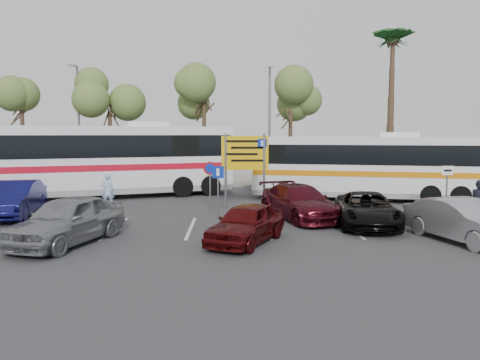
{
  "coord_description": "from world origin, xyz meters",
  "views": [
    {
      "loc": [
        0.33,
        -18.64,
        3.58
      ],
      "look_at": [
        0.77,
        3.0,
        1.45
      ],
      "focal_mm": 35.0,
      "sensor_mm": 36.0,
      "label": 1
    }
  ],
  "objects_px": {
    "pedestrian_near": "(108,191)",
    "car_silver_a": "(67,220)",
    "coach_bus_left": "(110,162)",
    "suv_black": "(367,209)",
    "street_lamp_left": "(78,119)",
    "car_blue": "(14,199)",
    "car_silver_b": "(463,221)",
    "pedestrian_far": "(479,199)",
    "car_maroon": "(300,202)",
    "direction_sign": "(245,159)",
    "street_lamp_right": "(270,119)",
    "car_red": "(246,223)",
    "coach_bus_right": "(363,169)"
  },
  "relations": [
    {
      "from": "car_red",
      "to": "car_silver_b",
      "type": "distance_m",
      "value": 7.2
    },
    {
      "from": "street_lamp_right",
      "to": "coach_bus_left",
      "type": "height_order",
      "value": "street_lamp_right"
    },
    {
      "from": "street_lamp_left",
      "to": "pedestrian_far",
      "type": "xyz_separation_m",
      "value": [
        21.0,
        -12.52,
        -3.78
      ]
    },
    {
      "from": "coach_bus_right",
      "to": "car_silver_b",
      "type": "distance_m",
      "value": 10.06
    },
    {
      "from": "direction_sign",
      "to": "pedestrian_far",
      "type": "xyz_separation_m",
      "value": [
        10.0,
        -2.2,
        -1.62
      ]
    },
    {
      "from": "car_red",
      "to": "pedestrian_near",
      "type": "distance_m",
      "value": 9.76
    },
    {
      "from": "car_blue",
      "to": "coach_bus_left",
      "type": "bearing_deg",
      "value": 59.6
    },
    {
      "from": "coach_bus_left",
      "to": "street_lamp_right",
      "type": "bearing_deg",
      "value": 30.79
    },
    {
      "from": "car_silver_a",
      "to": "car_maroon",
      "type": "xyz_separation_m",
      "value": [
        8.24,
        4.35,
        -0.07
      ]
    },
    {
      "from": "car_silver_a",
      "to": "car_blue",
      "type": "bearing_deg",
      "value": 146.93
    },
    {
      "from": "car_red",
      "to": "coach_bus_right",
      "type": "bearing_deg",
      "value": 82.5
    },
    {
      "from": "car_blue",
      "to": "pedestrian_near",
      "type": "xyz_separation_m",
      "value": [
        3.41,
        2.33,
        0.07
      ]
    },
    {
      "from": "coach_bus_left",
      "to": "suv_black",
      "type": "relative_size",
      "value": 2.95
    },
    {
      "from": "pedestrian_near",
      "to": "direction_sign",
      "type": "bearing_deg",
      "value": 168.72
    },
    {
      "from": "car_maroon",
      "to": "car_silver_a",
      "type": "bearing_deg",
      "value": -170.76
    },
    {
      "from": "direction_sign",
      "to": "car_silver_b",
      "type": "relative_size",
      "value": 0.83
    },
    {
      "from": "car_maroon",
      "to": "pedestrian_near",
      "type": "xyz_separation_m",
      "value": [
        -8.84,
        2.98,
        0.13
      ]
    },
    {
      "from": "street_lamp_left",
      "to": "street_lamp_right",
      "type": "relative_size",
      "value": 1.0
    },
    {
      "from": "street_lamp_right",
      "to": "car_maroon",
      "type": "relative_size",
      "value": 1.62
    },
    {
      "from": "car_silver_b",
      "to": "pedestrian_far",
      "type": "xyz_separation_m",
      "value": [
        2.96,
        4.5,
        0.1
      ]
    },
    {
      "from": "direction_sign",
      "to": "coach_bus_right",
      "type": "height_order",
      "value": "coach_bus_right"
    },
    {
      "from": "car_maroon",
      "to": "car_red",
      "type": "height_order",
      "value": "car_maroon"
    },
    {
      "from": "suv_black",
      "to": "street_lamp_left",
      "type": "bearing_deg",
      "value": 146.0
    },
    {
      "from": "coach_bus_left",
      "to": "car_silver_a",
      "type": "distance_m",
      "value": 11.52
    },
    {
      "from": "street_lamp_left",
      "to": "coach_bus_right",
      "type": "distance_m",
      "value": 19.08
    },
    {
      "from": "car_silver_a",
      "to": "car_blue",
      "type": "relative_size",
      "value": 0.98
    },
    {
      "from": "street_lamp_right",
      "to": "car_red",
      "type": "distance_m",
      "value": 17.6
    },
    {
      "from": "coach_bus_right",
      "to": "car_silver_b",
      "type": "xyz_separation_m",
      "value": [
        0.54,
        -10.0,
        -0.99
      ]
    },
    {
      "from": "street_lamp_right",
      "to": "pedestrian_near",
      "type": "bearing_deg",
      "value": -131.57
    },
    {
      "from": "street_lamp_right",
      "to": "car_maroon",
      "type": "height_order",
      "value": "street_lamp_right"
    },
    {
      "from": "street_lamp_right",
      "to": "car_silver_b",
      "type": "bearing_deg",
      "value": -73.5
    },
    {
      "from": "street_lamp_left",
      "to": "car_silver_a",
      "type": "bearing_deg",
      "value": -73.63
    },
    {
      "from": "street_lamp_left",
      "to": "coach_bus_right",
      "type": "height_order",
      "value": "street_lamp_left"
    },
    {
      "from": "pedestrian_near",
      "to": "car_silver_a",
      "type": "bearing_deg",
      "value": 88.83
    },
    {
      "from": "car_silver_a",
      "to": "car_red",
      "type": "xyz_separation_m",
      "value": [
        5.84,
        0.0,
        -0.13
      ]
    },
    {
      "from": "car_blue",
      "to": "pedestrian_near",
      "type": "distance_m",
      "value": 4.13
    },
    {
      "from": "car_silver_a",
      "to": "pedestrian_far",
      "type": "distance_m",
      "value": 16.62
    },
    {
      "from": "pedestrian_far",
      "to": "coach_bus_right",
      "type": "bearing_deg",
      "value": 32.75
    },
    {
      "from": "car_blue",
      "to": "pedestrian_far",
      "type": "height_order",
      "value": "pedestrian_far"
    },
    {
      "from": "coach_bus_left",
      "to": "pedestrian_far",
      "type": "distance_m",
      "value": 18.83
    },
    {
      "from": "car_silver_b",
      "to": "car_silver_a",
      "type": "bearing_deg",
      "value": 163.08
    },
    {
      "from": "street_lamp_right",
      "to": "car_red",
      "type": "xyz_separation_m",
      "value": [
        -2.16,
        -17.02,
        -3.94
      ]
    },
    {
      "from": "street_lamp_left",
      "to": "car_silver_b",
      "type": "distance_m",
      "value": 25.1
    },
    {
      "from": "pedestrian_near",
      "to": "pedestrian_far",
      "type": "bearing_deg",
      "value": 164.52
    },
    {
      "from": "street_lamp_right",
      "to": "pedestrian_near",
      "type": "height_order",
      "value": "street_lamp_right"
    },
    {
      "from": "coach_bus_left",
      "to": "car_silver_b",
      "type": "relative_size",
      "value": 3.2
    },
    {
      "from": "car_blue",
      "to": "pedestrian_far",
      "type": "distance_m",
      "value": 20.01
    },
    {
      "from": "coach_bus_right",
      "to": "pedestrian_near",
      "type": "relative_size",
      "value": 7.08
    },
    {
      "from": "coach_bus_left",
      "to": "coach_bus_right",
      "type": "height_order",
      "value": "coach_bus_left"
    },
    {
      "from": "suv_black",
      "to": "car_silver_b",
      "type": "height_order",
      "value": "car_silver_b"
    }
  ]
}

